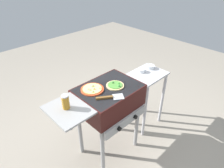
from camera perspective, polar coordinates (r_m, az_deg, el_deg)
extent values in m
plane|color=gray|center=(2.61, -0.83, -17.72)|extent=(8.00, 8.00, 0.00)
cube|color=#38110F|center=(2.07, -0.99, -3.79)|extent=(0.64, 0.48, 0.24)
cube|color=black|center=(2.00, -1.03, -1.12)|extent=(0.61, 0.46, 0.01)
cube|color=#959595|center=(1.77, -12.44, -7.26)|extent=(0.32, 0.41, 0.02)
cube|color=#959595|center=(1.85, -12.03, -9.91)|extent=(0.02, 0.02, 0.24)
cube|color=#959595|center=(2.04, 4.01, -10.65)|extent=(0.58, 0.02, 0.10)
cylinder|color=black|center=(1.97, 2.13, -12.69)|extent=(0.04, 0.02, 0.04)
cylinder|color=black|center=(2.10, 6.74, -9.35)|extent=(0.04, 0.02, 0.04)
cylinder|color=#959595|center=(2.15, -2.71, -18.77)|extent=(0.04, 0.04, 0.66)
cylinder|color=#959595|center=(2.42, 7.04, -11.63)|extent=(0.04, 0.04, 0.66)
cylinder|color=#959595|center=(2.35, -9.09, -13.37)|extent=(0.04, 0.04, 0.66)
cylinder|color=#959595|center=(2.60, 0.55, -7.52)|extent=(0.04, 0.04, 0.66)
cylinder|color=#E0C17F|center=(2.02, 0.89, -0.44)|extent=(0.18, 0.18, 0.01)
cylinder|color=#4C8C38|center=(2.01, 0.89, -0.22)|extent=(0.15, 0.15, 0.01)
sphere|color=green|center=(2.02, 1.93, 0.13)|extent=(0.02, 0.02, 0.02)
sphere|color=#3F8C3D|center=(1.98, 1.98, -0.57)|extent=(0.02, 0.02, 0.02)
sphere|color=#447F3C|center=(2.04, 0.21, 0.44)|extent=(0.02, 0.02, 0.02)
cylinder|color=#C64723|center=(1.97, -5.66, -1.52)|extent=(0.23, 0.23, 0.01)
cylinder|color=#EDD17A|center=(1.96, -5.67, -1.31)|extent=(0.19, 0.19, 0.01)
sphere|color=#C3E77D|center=(1.91, -5.51, -2.19)|extent=(0.02, 0.02, 0.02)
sphere|color=#C5D17D|center=(1.99, -5.60, -0.55)|extent=(0.03, 0.03, 0.03)
sphere|color=tan|center=(1.94, -5.13, -1.42)|extent=(0.02, 0.02, 0.02)
sphere|color=#D4BE75|center=(1.96, -3.56, -1.11)|extent=(0.02, 0.02, 0.02)
sphere|color=#F2AB7B|center=(1.95, -6.70, -1.45)|extent=(0.02, 0.02, 0.02)
sphere|color=#B8B78B|center=(1.94, -6.35, -1.68)|extent=(0.02, 0.02, 0.02)
cylinder|color=#B77A1E|center=(1.75, -13.11, -5.15)|extent=(0.07, 0.07, 0.12)
cylinder|color=silver|center=(1.71, -13.39, -3.38)|extent=(0.06, 0.06, 0.01)
cube|color=#B7BABF|center=(1.86, 1.79, -3.65)|extent=(0.13, 0.13, 0.01)
cube|color=brown|center=(1.84, -2.18, -3.93)|extent=(0.15, 0.11, 0.02)
cube|color=#B2B2B7|center=(2.49, 10.12, 2.80)|extent=(0.44, 0.36, 0.02)
cylinder|color=#B2B2B7|center=(2.51, 9.36, -7.89)|extent=(0.04, 0.04, 0.78)
cylinder|color=#B2B2B7|center=(2.77, 14.17, -4.18)|extent=(0.04, 0.04, 0.78)
cylinder|color=#B2B2B7|center=(2.66, 4.24, -4.96)|extent=(0.04, 0.04, 0.78)
cylinder|color=#B2B2B7|center=(2.90, 9.27, -1.70)|extent=(0.04, 0.04, 0.78)
cylinder|color=silver|center=(2.49, 8.41, 3.90)|extent=(0.10, 0.10, 0.04)
cylinder|color=maroon|center=(2.49, 8.40, 3.76)|extent=(0.08, 0.08, 0.02)
cylinder|color=silver|center=(2.59, 10.90, 4.83)|extent=(0.10, 0.10, 0.04)
cylinder|color=maroon|center=(2.59, 10.89, 4.70)|extent=(0.08, 0.08, 0.02)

